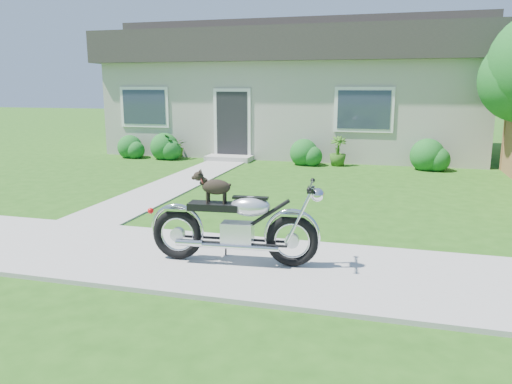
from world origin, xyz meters
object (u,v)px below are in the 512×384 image
house (298,89)px  potted_plant_left (176,146)px  potted_plant_right (338,151)px  motorcycle_with_dog (236,224)px

house → potted_plant_left: house is taller
potted_plant_right → motorcycle_with_dog: (-0.32, -8.62, 0.13)m
potted_plant_left → motorcycle_with_dog: size_ratio=0.37×
house → potted_plant_right: 4.27m
house → potted_plant_right: size_ratio=14.71×
potted_plant_left → potted_plant_right: size_ratio=0.96×
house → potted_plant_left: size_ratio=15.39×
house → potted_plant_right: bearing=-61.8°
house → motorcycle_with_dog: size_ratio=5.67×
potted_plant_right → motorcycle_with_dog: 8.63m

